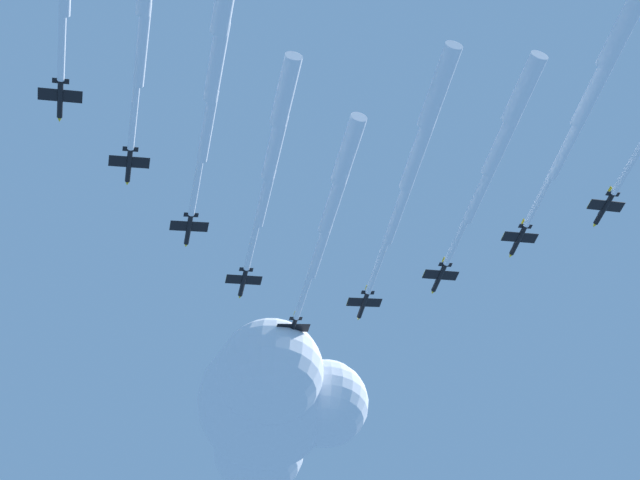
{
  "coord_description": "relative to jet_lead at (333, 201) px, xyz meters",
  "views": [
    {
      "loc": [
        -117.67,
        17.16,
        58.92
      ],
      "look_at": [
        0.0,
        0.0,
        202.14
      ],
      "focal_mm": 46.7,
      "sensor_mm": 36.0,
      "label": 1
    }
  ],
  "objects": [
    {
      "name": "jet_lead",
      "position": [
        0.0,
        0.0,
        0.0
      ],
      "size": [
        67.89,
        11.94,
        4.17
      ],
      "color": "black"
    },
    {
      "name": "jet_starboard_outer",
      "position": [
        -33.47,
        -46.34,
        0.98
      ],
      "size": [
        65.35,
        10.93,
        4.03
      ],
      "color": "black"
    },
    {
      "name": "jet_starboard_mid",
      "position": [
        -20.42,
        -31.04,
        -1.31
      ],
      "size": [
        63.31,
        11.49,
        4.03
      ],
      "color": "black"
    },
    {
      "name": "jet_starboard_inner",
      "position": [
        -15.95,
        -15.06,
        -0.68
      ],
      "size": [
        74.34,
        10.98,
        4.05
      ],
      "color": "black"
    },
    {
      "name": "jet_port_mid",
      "position": [
        -30.19,
        27.08,
        -0.37
      ],
      "size": [
        70.15,
        11.12,
        4.12
      ],
      "color": "black"
    },
    {
      "name": "cloud_puff",
      "position": [
        66.97,
        5.75,
        -1.41
      ],
      "size": [
        58.79,
        45.26,
        35.79
      ],
      "color": "white"
    },
    {
      "name": "jet_port_inner",
      "position": [
        -12.45,
        14.07,
        -0.17
      ],
      "size": [
        64.94,
        10.68,
        4.02
      ],
      "color": "black"
    }
  ]
}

